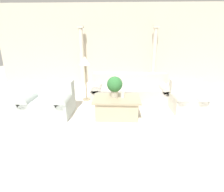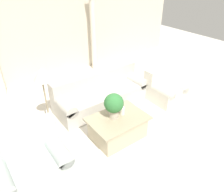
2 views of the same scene
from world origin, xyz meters
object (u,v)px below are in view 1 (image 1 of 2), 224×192
at_px(loveseat, 49,101).
at_px(potted_plant, 115,85).
at_px(sofa_long, 130,90).
at_px(armchair, 186,98).
at_px(floor_lamp, 85,64).
at_px(coffee_table, 117,107).

bearing_deg(loveseat, potted_plant, -1.44).
distance_m(sofa_long, armchair, 1.66).
height_order(sofa_long, potted_plant, potted_plant).
xyz_separation_m(loveseat, floor_lamp, (0.78, 1.08, 0.81)).
bearing_deg(loveseat, armchair, 5.60).
height_order(coffee_table, floor_lamp, floor_lamp).
height_order(sofa_long, loveseat, same).
relative_size(sofa_long, floor_lamp, 1.71).
bearing_deg(potted_plant, loveseat, 178.56).
distance_m(sofa_long, coffee_table, 1.30).
relative_size(potted_plant, armchair, 0.61).
distance_m(loveseat, floor_lamp, 1.56).
bearing_deg(floor_lamp, coffee_table, -50.59).
bearing_deg(floor_lamp, armchair, -14.23).
distance_m(coffee_table, floor_lamp, 1.78).
distance_m(sofa_long, loveseat, 2.44).
relative_size(coffee_table, floor_lamp, 0.83).
height_order(loveseat, coffee_table, loveseat).
xyz_separation_m(loveseat, coffee_table, (1.76, -0.11, -0.09)).
height_order(sofa_long, armchair, sofa_long).
height_order(loveseat, floor_lamp, floor_lamp).
bearing_deg(coffee_table, armchair, 13.90).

